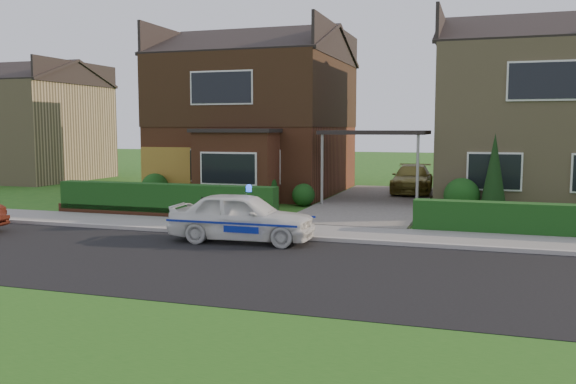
% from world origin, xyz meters
% --- Properties ---
extents(ground, '(120.00, 120.00, 0.00)m').
position_xyz_m(ground, '(0.00, 0.00, 0.00)').
color(ground, '#205216').
rests_on(ground, ground).
extents(road, '(60.00, 6.00, 0.02)m').
position_xyz_m(road, '(0.00, 0.00, 0.00)').
color(road, black).
rests_on(road, ground).
extents(kerb, '(60.00, 0.16, 0.12)m').
position_xyz_m(kerb, '(0.00, 3.05, 0.06)').
color(kerb, '#9E9993').
rests_on(kerb, ground).
extents(sidewalk, '(60.00, 2.00, 0.10)m').
position_xyz_m(sidewalk, '(0.00, 4.10, 0.05)').
color(sidewalk, slate).
rests_on(sidewalk, ground).
extents(grass_verge, '(60.00, 4.00, 0.01)m').
position_xyz_m(grass_verge, '(0.00, -5.00, 0.00)').
color(grass_verge, '#205216').
rests_on(grass_verge, ground).
extents(driveway, '(3.80, 12.00, 0.12)m').
position_xyz_m(driveway, '(0.00, 11.00, 0.06)').
color(driveway, '#666059').
rests_on(driveway, ground).
extents(house_left, '(7.50, 9.53, 7.25)m').
position_xyz_m(house_left, '(-5.78, 13.90, 3.81)').
color(house_left, brown).
rests_on(house_left, ground).
extents(house_right, '(7.50, 8.06, 7.25)m').
position_xyz_m(house_right, '(5.80, 13.99, 3.66)').
color(house_right, '#9D8960').
rests_on(house_right, ground).
extents(carport_link, '(3.80, 3.00, 2.77)m').
position_xyz_m(carport_link, '(0.00, 10.95, 2.66)').
color(carport_link, black).
rests_on(carport_link, ground).
extents(garage_door, '(2.20, 0.10, 2.10)m').
position_xyz_m(garage_door, '(-8.25, 9.96, 1.05)').
color(garage_door, olive).
rests_on(garage_door, ground).
extents(dwarf_wall, '(7.70, 0.25, 0.36)m').
position_xyz_m(dwarf_wall, '(-5.80, 5.30, 0.18)').
color(dwarf_wall, brown).
rests_on(dwarf_wall, ground).
extents(hedge_left, '(7.50, 0.55, 0.90)m').
position_xyz_m(hedge_left, '(-5.80, 5.45, 0.00)').
color(hedge_left, '#133C13').
rests_on(hedge_left, ground).
extents(hedge_right, '(7.50, 0.55, 0.80)m').
position_xyz_m(hedge_right, '(5.80, 5.35, 0.00)').
color(hedge_right, '#133C13').
rests_on(hedge_right, ground).
extents(shrub_left_far, '(1.08, 1.08, 1.08)m').
position_xyz_m(shrub_left_far, '(-8.50, 9.50, 0.54)').
color(shrub_left_far, '#133C13').
rests_on(shrub_left_far, ground).
extents(shrub_left_mid, '(1.32, 1.32, 1.32)m').
position_xyz_m(shrub_left_mid, '(-4.00, 9.30, 0.66)').
color(shrub_left_mid, '#133C13').
rests_on(shrub_left_mid, ground).
extents(shrub_left_near, '(0.84, 0.84, 0.84)m').
position_xyz_m(shrub_left_near, '(-2.40, 9.60, 0.42)').
color(shrub_left_near, '#133C13').
rests_on(shrub_left_near, ground).
extents(shrub_right_near, '(1.20, 1.20, 1.20)m').
position_xyz_m(shrub_right_near, '(3.20, 9.40, 0.60)').
color(shrub_right_near, '#133C13').
rests_on(shrub_right_near, ground).
extents(conifer_a, '(0.90, 0.90, 2.60)m').
position_xyz_m(conifer_a, '(4.20, 9.20, 1.30)').
color(conifer_a, black).
rests_on(conifer_a, ground).
extents(neighbour_left, '(6.50, 7.00, 5.20)m').
position_xyz_m(neighbour_left, '(-20.00, 16.00, 2.60)').
color(neighbour_left, '#9D8960').
rests_on(neighbour_left, ground).
extents(police_car, '(3.38, 3.77, 1.42)m').
position_xyz_m(police_car, '(-1.90, 2.40, 0.63)').
color(police_car, white).
rests_on(police_car, ground).
extents(driveway_car, '(1.81, 4.09, 1.17)m').
position_xyz_m(driveway_car, '(1.00, 14.50, 0.70)').
color(driveway_car, olive).
rests_on(driveway_car, driveway).
extents(potted_plant_a, '(0.45, 0.36, 0.74)m').
position_xyz_m(potted_plant_a, '(-6.55, 6.27, 0.37)').
color(potted_plant_a, gray).
rests_on(potted_plant_a, ground).
extents(potted_plant_b, '(0.57, 0.51, 0.86)m').
position_xyz_m(potted_plant_b, '(-4.49, 9.00, 0.43)').
color(potted_plant_b, gray).
rests_on(potted_plant_b, ground).
extents(potted_plant_c, '(0.44, 0.44, 0.67)m').
position_xyz_m(potted_plant_c, '(-3.16, 6.25, 0.33)').
color(potted_plant_c, gray).
rests_on(potted_plant_c, ground).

